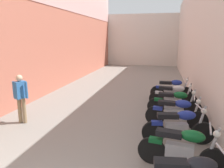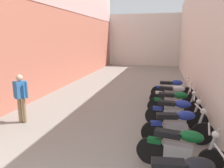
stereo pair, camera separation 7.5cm
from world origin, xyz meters
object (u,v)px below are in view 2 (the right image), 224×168
object	(u,v)px
pedestrian_mid_alley	(21,95)
motorcycle_sixth	(174,95)
motorcycle_third	(178,126)
motorcycle_fourth	(176,112)
motorcycle_fifth	(175,103)
motorcycle_second	(181,148)
motorcycle_seventh	(173,89)

from	to	relation	value
pedestrian_mid_alley	motorcycle_sixth	bearing A→B (deg)	29.31
motorcycle_third	pedestrian_mid_alley	size ratio (longest dim) A/B	1.17
motorcycle_fourth	motorcycle_fifth	world-z (taller)	same
motorcycle_fifth	motorcycle_fourth	bearing A→B (deg)	-90.00
motorcycle_fourth	motorcycle_fifth	bearing A→B (deg)	90.00
motorcycle_second	motorcycle_third	size ratio (longest dim) A/B	1.00
motorcycle_third	motorcycle_seventh	size ratio (longest dim) A/B	0.99
motorcycle_fifth	motorcycle_third	bearing A→B (deg)	-90.00
motorcycle_fifth	motorcycle_sixth	size ratio (longest dim) A/B	1.00
motorcycle_fourth	motorcycle_sixth	xyz separation A→B (m)	(0.00, 2.03, 0.00)
motorcycle_third	motorcycle_sixth	bearing A→B (deg)	90.00
pedestrian_mid_alley	motorcycle_seventh	bearing A→B (deg)	38.41
motorcycle_second	motorcycle_sixth	world-z (taller)	same
motorcycle_third	motorcycle_sixth	size ratio (longest dim) A/B	0.99
motorcycle_third	motorcycle_fifth	world-z (taller)	same
motorcycle_sixth	motorcycle_second	bearing A→B (deg)	-90.00
motorcycle_third	motorcycle_sixth	distance (m)	3.07
motorcycle_second	motorcycle_seventh	size ratio (longest dim) A/B	0.99
motorcycle_second	motorcycle_seventh	distance (m)	5.34
motorcycle_second	motorcycle_fourth	world-z (taller)	same
motorcycle_second	motorcycle_third	xyz separation A→B (m)	(-0.00, 1.17, 0.00)
motorcycle_sixth	motorcycle_third	bearing A→B (deg)	-90.00
motorcycle_third	pedestrian_mid_alley	bearing A→B (deg)	175.50
motorcycle_fifth	motorcycle_sixth	distance (m)	1.02
motorcycle_seventh	pedestrian_mid_alley	xyz separation A→B (m)	(-4.79, -3.80, 0.42)
motorcycle_sixth	motorcycle_seventh	xyz separation A→B (m)	(0.00, 1.11, 0.00)
motorcycle_third	motorcycle_second	bearing A→B (deg)	-90.00
motorcycle_fifth	motorcycle_sixth	bearing A→B (deg)	90.00
motorcycle_second	pedestrian_mid_alley	xyz separation A→B (m)	(-4.79, 1.54, 0.42)
motorcycle_second	motorcycle_fifth	xyz separation A→B (m)	(0.00, 3.22, 0.00)
motorcycle_second	motorcycle_fifth	size ratio (longest dim) A/B	0.99
motorcycle_second	pedestrian_mid_alley	size ratio (longest dim) A/B	1.17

